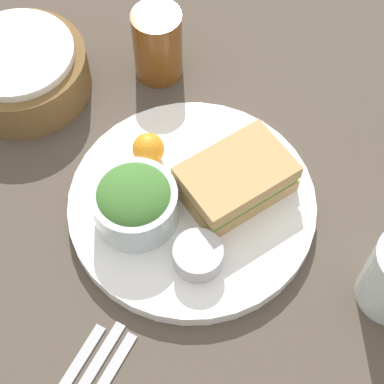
{
  "coord_description": "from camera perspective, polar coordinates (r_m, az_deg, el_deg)",
  "views": [
    {
      "loc": [
        -0.26,
        -0.29,
        0.7
      ],
      "look_at": [
        0.0,
        0.0,
        0.04
      ],
      "focal_mm": 60.0,
      "sensor_mm": 36.0,
      "label": 1
    }
  ],
  "objects": [
    {
      "name": "plate",
      "position": [
        0.79,
        0.0,
        -1.12
      ],
      "size": [
        0.3,
        0.3,
        0.02
      ],
      "primitive_type": "cylinder",
      "color": "white",
      "rests_on": "ground_plane"
    },
    {
      "name": "ground_plane",
      "position": [
        0.8,
        0.0,
        -1.47
      ],
      "size": [
        4.0,
        4.0,
        0.0
      ],
      "primitive_type": "plane",
      "color": "#4C4238"
    },
    {
      "name": "sandwich",
      "position": [
        0.77,
        3.93,
        1.15
      ],
      "size": [
        0.14,
        0.1,
        0.05
      ],
      "color": "tan",
      "rests_on": "plate"
    },
    {
      "name": "salad_bowl",
      "position": [
        0.74,
        -5.11,
        -0.9
      ],
      "size": [
        0.1,
        0.1,
        0.07
      ],
      "color": "silver",
      "rests_on": "plate"
    },
    {
      "name": "bread_basket",
      "position": [
        0.91,
        -14.95,
        10.4
      ],
      "size": [
        0.18,
        0.18,
        0.07
      ],
      "color": "brown",
      "rests_on": "ground_plane"
    },
    {
      "name": "drink_glass",
      "position": [
        0.89,
        -3.07,
        12.96
      ],
      "size": [
        0.07,
        0.07,
        0.11
      ],
      "primitive_type": "cylinder",
      "color": "brown",
      "rests_on": "ground_plane"
    },
    {
      "name": "orange_wedge",
      "position": [
        0.8,
        -3.86,
        3.88
      ],
      "size": [
        0.04,
        0.04,
        0.04
      ],
      "primitive_type": "sphere",
      "color": "orange",
      "rests_on": "plate"
    },
    {
      "name": "dressing_cup",
      "position": [
        0.73,
        0.53,
        -5.69
      ],
      "size": [
        0.06,
        0.06,
        0.03
      ],
      "primitive_type": "cylinder",
      "color": "#B7B7BC",
      "rests_on": "plate"
    }
  ]
}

